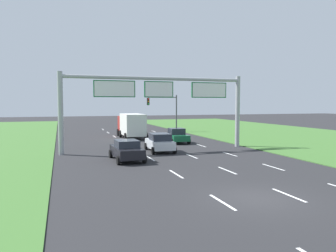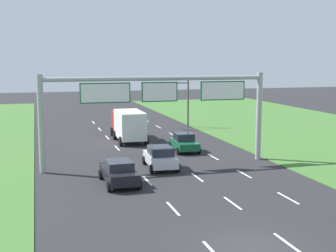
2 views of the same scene
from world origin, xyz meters
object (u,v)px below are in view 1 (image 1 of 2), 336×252
(car_lead_silver, at_px, (177,136))
(sign_gantry, at_px, (159,96))
(car_near_red, at_px, (160,142))
(traffic_light_mast, at_px, (164,106))
(car_mid_lane, at_px, (127,150))
(box_truck, at_px, (131,125))

(car_lead_silver, relative_size, sign_gantry, 0.23)
(sign_gantry, bearing_deg, car_near_red, -99.99)
(traffic_light_mast, bearing_deg, car_lead_silver, -102.24)
(car_mid_lane, xyz_separation_m, traffic_light_mast, (10.39, 23.16, 3.07))
(car_lead_silver, bearing_deg, box_truck, 121.44)
(sign_gantry, height_order, traffic_light_mast, sign_gantry)
(car_near_red, xyz_separation_m, car_mid_lane, (-3.71, -3.57, -0.04))
(car_near_red, distance_m, box_truck, 12.37)
(car_lead_silver, bearing_deg, car_mid_lane, -126.07)
(car_lead_silver, distance_m, traffic_light_mast, 14.53)
(car_lead_silver, height_order, car_mid_lane, car_lead_silver)
(car_near_red, distance_m, car_mid_lane, 5.15)
(box_truck, xyz_separation_m, sign_gantry, (0.17, -11.46, 3.32))
(car_lead_silver, distance_m, sign_gantry, 7.29)
(car_near_red, xyz_separation_m, car_lead_silver, (3.67, 5.70, -0.05))
(car_near_red, bearing_deg, traffic_light_mast, 73.94)
(car_lead_silver, relative_size, box_truck, 0.55)
(car_near_red, height_order, traffic_light_mast, traffic_light_mast)
(car_mid_lane, height_order, sign_gantry, sign_gantry)
(car_lead_silver, height_order, traffic_light_mast, traffic_light_mast)
(car_mid_lane, relative_size, traffic_light_mast, 0.78)
(car_lead_silver, xyz_separation_m, box_truck, (-3.68, 6.64, 0.87))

